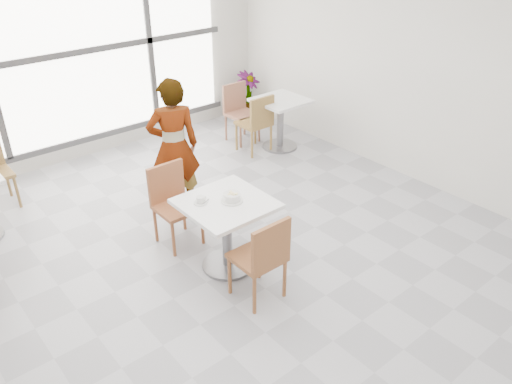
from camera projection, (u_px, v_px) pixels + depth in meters
floor at (237, 267)px, 5.17m from camera, size 7.00×7.00×0.00m
wall_back at (73, 51)px, 6.78m from camera, size 6.00×0.00×6.00m
wall_right at (432, 67)px, 6.11m from camera, size 0.00×7.00×7.00m
window at (75, 52)px, 6.73m from camera, size 4.60×0.07×2.52m
main_table at (227, 222)px, 4.94m from camera, size 0.80×0.80×0.75m
chair_near at (263, 255)px, 4.51m from camera, size 0.42×0.42×0.87m
chair_far at (173, 199)px, 5.37m from camera, size 0.42×0.42×0.87m
oatmeal_bowl at (232, 197)px, 4.82m from camera, size 0.21×0.21×0.10m
coffee_cup at (201, 200)px, 4.79m from camera, size 0.16×0.13×0.07m
person at (174, 147)px, 5.81m from camera, size 0.68×0.57×1.60m
bg_table_right at (280, 117)px, 7.49m from camera, size 0.70×0.70×0.75m
bg_chair_right_near at (257, 120)px, 7.32m from camera, size 0.42×0.42×0.87m
bg_chair_right_far at (239, 109)px, 7.75m from camera, size 0.42×0.42×0.87m
plant_right at (248, 96)px, 8.60m from camera, size 0.51×0.51×0.79m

